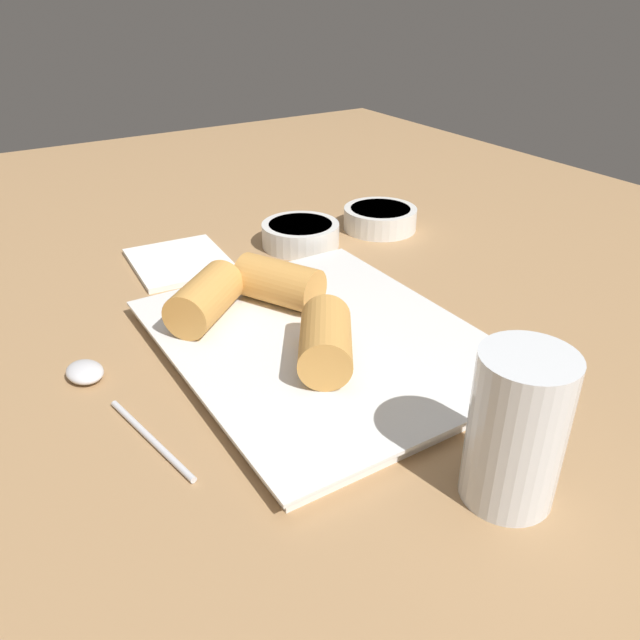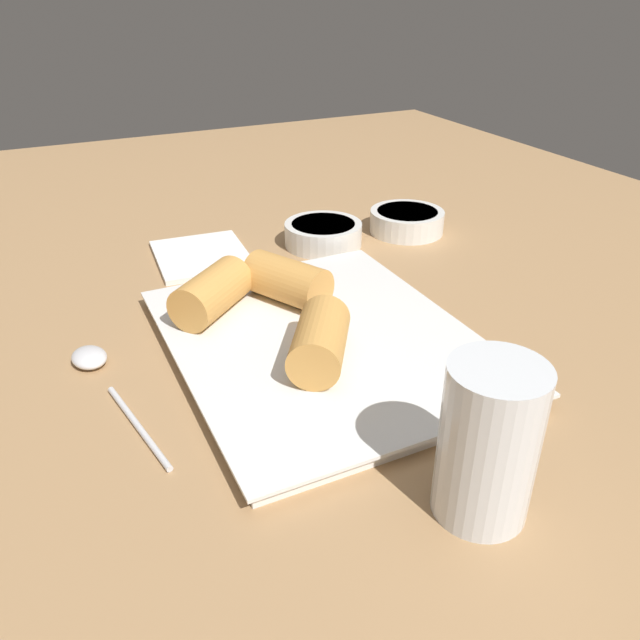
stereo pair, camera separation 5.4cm
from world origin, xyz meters
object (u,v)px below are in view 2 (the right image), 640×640
napkin (202,256)px  serving_plate (320,344)px  drinking_glass (488,442)px  dipping_bowl_near (323,233)px  spoon (96,368)px  dipping_bowl_far (407,220)px

napkin → serving_plate: bearing=8.3°
napkin → drinking_glass: bearing=5.7°
dipping_bowl_near → drinking_glass: bearing=-13.2°
serving_plate → spoon: serving_plate is taller
spoon → drinking_glass: bearing=36.7°
dipping_bowl_far → spoon: bearing=-68.2°
dipping_bowl_near → serving_plate: bearing=-26.6°
serving_plate → dipping_bowl_near: size_ratio=3.31×
napkin → dipping_bowl_far: bearing=83.0°
dipping_bowl_far → napkin: bearing=-97.0°
dipping_bowl_near → spoon: (17.33, -29.89, -0.98)cm
spoon → napkin: size_ratio=1.41×
serving_plate → dipping_bowl_near: (-22.38, 11.21, 0.81)cm
serving_plate → napkin: (-25.02, -3.66, -0.46)cm
serving_plate → dipping_bowl_near: bearing=153.4°
serving_plate → dipping_bowl_far: 31.71cm
dipping_bowl_near → dipping_bowl_far: (0.63, 11.85, 0.00)cm
drinking_glass → dipping_bowl_far: bearing=152.8°
serving_plate → dipping_bowl_near: 25.05cm
dipping_bowl_near → dipping_bowl_far: size_ratio=1.00×
serving_plate → napkin: serving_plate is taller
serving_plate → dipping_bowl_far: size_ratio=3.31×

